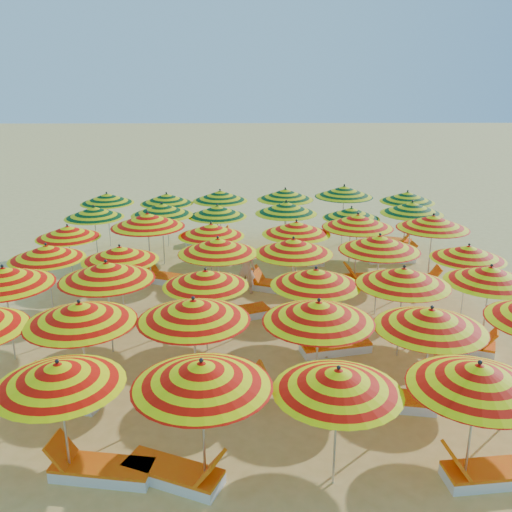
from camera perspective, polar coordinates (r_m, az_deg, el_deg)
name	(u,v)px	position (r m, az deg, el deg)	size (l,w,h in m)	color
ground	(256,316)	(16.08, 0.03, -5.98)	(120.00, 120.00, 0.00)	#F2C96B
umbrella_1	(59,374)	(9.78, -19.14, -11.11)	(2.78, 2.78, 2.23)	silver
umbrella_2	(202,374)	(9.05, -5.45, -11.71)	(2.47, 2.47, 2.37)	silver
umbrella_3	(338,380)	(9.23, 8.21, -12.22)	(2.56, 2.56, 2.21)	silver
umbrella_4	(478,376)	(9.67, 21.34, -11.14)	(2.26, 2.26, 2.33)	silver
umbrella_7	(80,313)	(11.66, -17.21, -5.47)	(2.48, 2.48, 2.35)	silver
umbrella_8	(193,310)	(11.28, -6.27, -5.38)	(2.74, 2.74, 2.38)	silver
umbrella_9	(319,312)	(11.25, 6.28, -5.54)	(2.89, 2.89, 2.36)	silver
umbrella_10	(431,319)	(11.48, 17.10, -6.02)	(2.33, 2.33, 2.31)	silver
umbrella_12	(4,276)	(14.17, -23.93, -1.87)	(2.88, 2.88, 2.39)	silver
umbrella_13	(106,271)	(13.74, -14.74, -1.48)	(2.98, 2.98, 2.39)	silver
umbrella_14	(205,278)	(13.47, -5.07, -2.21)	(2.14, 2.14, 2.16)	silver
umbrella_15	(316,277)	(13.33, 6.00, -2.12)	(2.61, 2.61, 2.25)	silver
umbrella_16	(404,276)	(13.57, 14.54, -1.99)	(2.63, 2.63, 2.32)	silver
umbrella_17	(490,275)	(14.49, 22.40, -1.74)	(2.77, 2.77, 2.26)	silver
umbrella_18	(46,252)	(16.31, -20.23, 0.36)	(2.64, 2.64, 2.16)	silver
umbrella_19	(120,254)	(15.58, -13.46, 0.24)	(2.55, 2.55, 2.18)	silver
umbrella_20	(218,246)	(15.41, -3.83, 1.01)	(2.86, 2.86, 2.32)	silver
umbrella_21	(293,246)	(15.43, 3.76, 0.98)	(2.86, 2.86, 2.31)	silver
umbrella_22	(380,243)	(15.85, 12.26, 1.28)	(2.79, 2.79, 2.37)	silver
umbrella_23	(468,252)	(16.40, 20.47, 0.34)	(2.51, 2.51, 2.14)	silver
umbrella_24	(68,232)	(18.40, -18.31, 2.31)	(2.41, 2.41, 2.09)	silver
umbrella_25	(148,220)	(17.97, -10.79, 3.55)	(2.39, 2.39, 2.43)	silver
umbrella_26	(211,230)	(17.49, -4.51, 2.61)	(2.45, 2.45, 2.16)	silver
umbrella_27	(296,228)	(17.46, 4.06, 2.82)	(2.50, 2.50, 2.24)	silver
umbrella_28	(358,221)	(18.05, 10.14, 3.46)	(2.96, 2.96, 2.37)	silver
umbrella_29	(433,222)	(18.45, 17.29, 3.27)	(2.51, 2.51, 2.38)	silver
umbrella_30	(94,212)	(20.42, -15.91, 4.23)	(2.34, 2.34, 2.16)	silver
umbrella_31	(162,209)	(19.93, -9.41, 4.63)	(2.55, 2.55, 2.27)	silver
umbrella_32	(217,211)	(19.82, -3.90, 4.51)	(2.17, 2.17, 2.18)	silver
umbrella_33	(286,208)	(19.82, 3.04, 4.84)	(2.77, 2.77, 2.29)	silver
umbrella_34	(351,213)	(20.02, 9.51, 4.27)	(2.29, 2.29, 2.11)	silver
umbrella_35	(412,208)	(20.46, 15.35, 4.66)	(2.72, 2.72, 2.30)	silver
umbrella_36	(107,198)	(22.55, -14.69, 5.60)	(2.08, 2.08, 2.16)	silver
umbrella_37	(167,199)	(22.06, -8.94, 5.69)	(2.61, 2.61, 2.15)	silver
umbrella_38	(220,196)	(21.99, -3.61, 6.04)	(2.41, 2.41, 2.24)	silver
umbrella_39	(285,194)	(21.96, 2.95, 6.19)	(2.48, 2.48, 2.30)	silver
umbrella_40	(344,191)	(22.36, 8.80, 6.40)	(2.38, 2.38, 2.39)	silver
umbrella_41	(407,197)	(22.62, 14.90, 5.74)	(2.57, 2.57, 2.21)	silver
lounger_0	(100,469)	(10.62, -15.36, -19.84)	(1.80, 0.84, 0.69)	white
lounger_1	(175,473)	(10.29, -8.06, -20.72)	(1.82, 1.22, 0.69)	white
lounger_2	(492,473)	(10.94, 22.52, -19.43)	(1.78, 0.76, 0.69)	white
lounger_3	(62,395)	(12.80, -18.87, -13.06)	(1.83, 1.11, 0.69)	white
lounger_4	(226,392)	(12.26, -3.04, -13.47)	(1.82, 0.93, 0.69)	white
lounger_5	(340,398)	(12.19, 8.39, -13.87)	(1.82, 0.95, 0.69)	white
lounger_6	(390,399)	(12.34, 13.30, -13.78)	(1.81, 0.88, 0.69)	white
lounger_7	(334,346)	(14.20, 7.76, -8.93)	(1.82, 0.96, 0.69)	white
lounger_8	(460,344)	(15.02, 19.72, -8.32)	(1.82, 1.21, 0.69)	white
lounger_9	(237,313)	(15.85, -1.90, -5.76)	(1.82, 1.20, 0.69)	white
lounger_10	(168,278)	(18.64, -8.82, -2.22)	(1.82, 1.20, 0.69)	white
lounger_11	(277,286)	(17.78, 2.07, -3.03)	(1.82, 1.20, 0.69)	white
lounger_12	(370,278)	(18.78, 11.29, -2.21)	(1.80, 0.84, 0.69)	white
lounger_13	(413,282)	(18.76, 15.40, -2.55)	(1.76, 0.69, 0.69)	white
lounger_14	(300,259)	(20.32, 4.37, -0.33)	(1.80, 0.84, 0.69)	white
lounger_15	(392,257)	(21.04, 13.45, -0.13)	(1.77, 0.69, 0.69)	white
lounger_16	(208,240)	(22.60, -4.78, 1.59)	(1.78, 0.76, 0.69)	white
lounger_17	(390,241)	(23.01, 13.26, 1.46)	(1.82, 1.17, 0.69)	white
beachgoer_b	(330,327)	(13.89, 7.45, -7.09)	(0.67, 0.52, 1.38)	tan
beachgoer_a	(246,269)	(17.41, -0.99, -1.28)	(0.57, 0.37, 1.57)	#DFA67D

